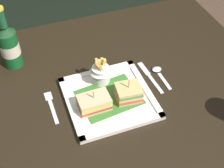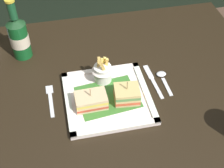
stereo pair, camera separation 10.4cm
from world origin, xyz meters
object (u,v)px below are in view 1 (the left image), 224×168
at_px(dining_table, 115,112).
at_px(spoon, 159,72).
at_px(knife, 149,76).
at_px(fries_cup, 101,72).
at_px(beer_bottle, 9,45).
at_px(square_plate, 109,98).
at_px(sandwich_half_right, 128,93).
at_px(fork, 51,105).
at_px(sandwich_half_left, 94,103).

bearing_deg(dining_table, spoon, 1.22).
bearing_deg(knife, dining_table, -179.57).
xyz_separation_m(fries_cup, beer_bottle, (-0.27, 0.21, 0.03)).
relative_size(square_plate, beer_bottle, 1.17).
distance_m(fries_cup, beer_bottle, 0.34).
relative_size(dining_table, knife, 6.53).
distance_m(dining_table, beer_bottle, 0.46).
xyz_separation_m(sandwich_half_right, knife, (0.11, 0.08, -0.03)).
bearing_deg(fork, dining_table, 3.62).
distance_m(fries_cup, fork, 0.20).
distance_m(fries_cup, spoon, 0.22).
relative_size(square_plate, sandwich_half_right, 3.21).
xyz_separation_m(square_plate, spoon, (0.21, 0.06, -0.00)).
xyz_separation_m(square_plate, sandwich_half_left, (-0.06, -0.02, 0.03)).
xyz_separation_m(sandwich_half_left, knife, (0.23, 0.08, -0.03)).
distance_m(beer_bottle, spoon, 0.54).
height_order(square_plate, sandwich_half_left, sandwich_half_left).
bearing_deg(square_plate, sandwich_half_left, -157.95).
bearing_deg(dining_table, fork, -176.38).
distance_m(sandwich_half_right, fork, 0.26).
bearing_deg(beer_bottle, sandwich_half_left, -55.64).
bearing_deg(fries_cup, beer_bottle, 142.81).
relative_size(dining_table, fork, 7.85).
distance_m(dining_table, spoon, 0.23).
bearing_deg(sandwich_half_right, spoon, 28.27).
bearing_deg(sandwich_half_left, spoon, 16.86).
relative_size(sandwich_half_left, knife, 0.60).
distance_m(dining_table, sandwich_half_right, 0.20).
distance_m(square_plate, fork, 0.19).
height_order(square_plate, fries_cup, fries_cup).
height_order(fries_cup, spoon, fries_cup).
bearing_deg(fork, sandwich_half_right, -14.51).
bearing_deg(spoon, beer_bottle, 154.50).
bearing_deg(dining_table, beer_bottle, 143.21).
bearing_deg(beer_bottle, sandwich_half_right, -43.31).
bearing_deg(spoon, fries_cup, 173.47).
height_order(knife, spoon, spoon).
xyz_separation_m(dining_table, sandwich_half_right, (0.02, -0.08, 0.18)).
height_order(fries_cup, knife, fries_cup).
relative_size(fries_cup, spoon, 0.91).
xyz_separation_m(knife, spoon, (0.04, 0.00, 0.00)).
relative_size(knife, spoon, 1.44).
bearing_deg(fries_cup, sandwich_half_right, -60.71).
height_order(beer_bottle, spoon, beer_bottle).
distance_m(square_plate, sandwich_half_left, 0.07).
distance_m(dining_table, fork, 0.27).
relative_size(dining_table, beer_bottle, 4.63).
relative_size(square_plate, knife, 1.64).
xyz_separation_m(beer_bottle, spoon, (0.48, -0.23, -0.08)).
relative_size(sandwich_half_left, fries_cup, 0.95).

